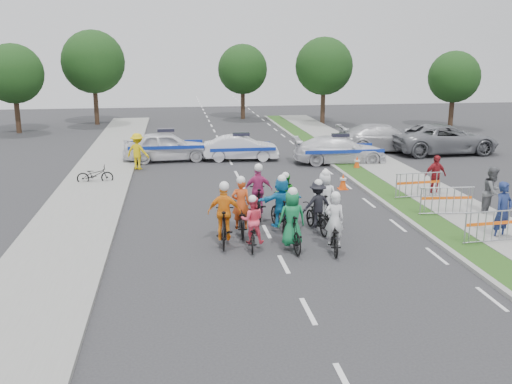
{
  "coord_description": "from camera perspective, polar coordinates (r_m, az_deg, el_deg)",
  "views": [
    {
      "loc": [
        -2.96,
        -14.9,
        5.97
      ],
      "look_at": [
        -0.2,
        4.1,
        1.1
      ],
      "focal_mm": 40.0,
      "sensor_mm": 36.0,
      "label": 1
    }
  ],
  "objects": [
    {
      "name": "grass_strip",
      "position": [
        22.54,
        14.94,
        -1.48
      ],
      "size": [
        1.2,
        60.0,
        0.11
      ],
      "primitive_type": "cube",
      "color": "#224616",
      "rests_on": "ground"
    },
    {
      "name": "sidewalk_right",
      "position": [
        23.29,
        19.02,
        -1.25
      ],
      "size": [
        2.4,
        60.0,
        0.13
      ],
      "primitive_type": "cube",
      "color": "gray",
      "rests_on": "ground"
    },
    {
      "name": "tree_4",
      "position": [
        49.3,
        -1.34,
        12.16
      ],
      "size": [
        4.2,
        4.2,
        6.3
      ],
      "color": "#382619",
      "rests_on": "ground"
    },
    {
      "name": "tree_2",
      "position": [
        46.01,
        19.2,
        10.81
      ],
      "size": [
        3.85,
        3.85,
        5.77
      ],
      "color": "#382619",
      "rests_on": "ground"
    },
    {
      "name": "rider_9",
      "position": [
        20.42,
        0.22,
        -0.52
      ],
      "size": [
        1.03,
        1.94,
        2.02
      ],
      "rotation": [
        0.0,
        0.0,
        3.1
      ],
      "color": "black",
      "rests_on": "ground"
    },
    {
      "name": "tree_1",
      "position": [
        46.49,
        6.81,
        12.38
      ],
      "size": [
        4.55,
        4.55,
        6.82
      ],
      "color": "#382619",
      "rests_on": "ground"
    },
    {
      "name": "sidewalk_left",
      "position": [
        21.06,
        -17.61,
        -2.74
      ],
      "size": [
        3.0,
        60.0,
        0.13
      ],
      "primitive_type": "cube",
      "color": "gray",
      "rests_on": "ground"
    },
    {
      "name": "ground",
      "position": [
        16.33,
        2.79,
        -7.24
      ],
      "size": [
        90.0,
        90.0,
        0.0
      ],
      "primitive_type": "plane",
      "color": "#28282B",
      "rests_on": "ground"
    },
    {
      "name": "barrier_2",
      "position": [
        23.83,
        15.9,
        0.56
      ],
      "size": [
        2.03,
        0.64,
        1.12
      ],
      "primitive_type": null,
      "rotation": [
        0.0,
        0.0,
        0.07
      ],
      "color": "#A5A8AD",
      "rests_on": "ground"
    },
    {
      "name": "civilian_sedan",
      "position": [
        34.66,
        12.69,
        5.31
      ],
      "size": [
        5.62,
        2.54,
        1.6
      ],
      "primitive_type": "imported",
      "rotation": [
        0.0,
        0.0,
        1.52
      ],
      "color": "#ACACB1",
      "rests_on": "ground"
    },
    {
      "name": "parked_bike",
      "position": [
        26.65,
        -15.8,
        1.67
      ],
      "size": [
        1.63,
        0.66,
        0.84
      ],
      "primitive_type": "imported",
      "rotation": [
        0.0,
        0.0,
        1.64
      ],
      "color": "black",
      "rests_on": "ground"
    },
    {
      "name": "barrier_0",
      "position": [
        19.1,
        22.59,
        -3.35
      ],
      "size": [
        2.03,
        0.66,
        1.12
      ],
      "primitive_type": null,
      "rotation": [
        0.0,
        0.0,
        0.08
      ],
      "color": "#A5A8AD",
      "rests_on": "ground"
    },
    {
      "name": "rider_2",
      "position": [
        17.39,
        -0.38,
        -3.63
      ],
      "size": [
        0.81,
        1.73,
        1.7
      ],
      "rotation": [
        0.0,
        0.0,
        3.0
      ],
      "color": "black",
      "rests_on": "ground"
    },
    {
      "name": "rider_3",
      "position": [
        17.65,
        -3.17,
        -2.88
      ],
      "size": [
        1.08,
        2.01,
        2.05
      ],
      "rotation": [
        0.0,
        0.0,
        3.01
      ],
      "color": "black",
      "rests_on": "ground"
    },
    {
      "name": "rider_1",
      "position": [
        17.23,
        3.59,
        -3.38
      ],
      "size": [
        0.88,
        1.93,
        1.98
      ],
      "rotation": [
        0.0,
        0.0,
        3.24
      ],
      "color": "black",
      "rests_on": "ground"
    },
    {
      "name": "curb_right",
      "position": [
        22.27,
        13.29,
        -1.55
      ],
      "size": [
        0.2,
        60.0,
        0.12
      ],
      "primitive_type": "cube",
      "color": "gray",
      "rests_on": "ground"
    },
    {
      "name": "cone_0",
      "position": [
        24.98,
        8.7,
        1.04
      ],
      "size": [
        0.4,
        0.4,
        0.7
      ],
      "color": "#F24C0C",
      "rests_on": "ground"
    },
    {
      "name": "police_car_1",
      "position": [
        31.15,
        -1.5,
        4.43
      ],
      "size": [
        4.15,
        1.73,
        1.33
      ],
      "primitive_type": "imported",
      "rotation": [
        0.0,
        0.0,
        1.49
      ],
      "color": "silver",
      "rests_on": "ground"
    },
    {
      "name": "marshal_hiviz",
      "position": [
        29.3,
        -11.76,
        4.0
      ],
      "size": [
        1.36,
        1.13,
        1.83
      ],
      "primitive_type": "imported",
      "rotation": [
        0.0,
        0.0,
        2.68
      ],
      "color": "#DFBD0B",
      "rests_on": "ground"
    },
    {
      "name": "barrier_1",
      "position": [
        21.69,
        18.5,
        -0.97
      ],
      "size": [
        2.03,
        0.64,
        1.12
      ],
      "primitive_type": null,
      "rotation": [
        0.0,
        0.0,
        -0.07
      ],
      "color": "#A5A8AD",
      "rests_on": "ground"
    },
    {
      "name": "rider_4",
      "position": [
        18.99,
        6.13,
        -1.94
      ],
      "size": [
        1.09,
        1.86,
        1.82
      ],
      "rotation": [
        0.0,
        0.0,
        3.3
      ],
      "color": "black",
      "rests_on": "ground"
    },
    {
      "name": "spectator_0",
      "position": [
        19.7,
        23.47,
        -1.75
      ],
      "size": [
        0.81,
        0.67,
        1.89
      ],
      "primitive_type": "imported",
      "rotation": [
        0.0,
        0.0,
        0.36
      ],
      "color": "navy",
      "rests_on": "ground"
    },
    {
      "name": "spectator_2",
      "position": [
        24.6,
        17.49,
        1.58
      ],
      "size": [
        1.06,
        0.58,
        1.72
      ],
      "primitive_type": "imported",
      "rotation": [
        0.0,
        0.0,
        0.16
      ],
      "color": "maroon",
      "rests_on": "ground"
    },
    {
      "name": "police_car_2",
      "position": [
        30.6,
        8.39,
        4.19
      ],
      "size": [
        5.05,
        2.38,
        1.42
      ],
      "primitive_type": "imported",
      "rotation": [
        0.0,
        0.0,
        1.49
      ],
      "color": "silver",
      "rests_on": "ground"
    },
    {
      "name": "tree_0",
      "position": [
        44.34,
        -23.11,
        10.82
      ],
      "size": [
        4.2,
        4.2,
        6.3
      ],
      "color": "#382619",
      "rests_on": "ground"
    },
    {
      "name": "spectator_1",
      "position": [
        22.33,
        22.56,
        0.03
      ],
      "size": [
        1.12,
        1.09,
        1.82
      ],
      "primitive_type": "imported",
      "rotation": [
        0.0,
        0.0,
        0.68
      ],
      "color": "#545559",
      "rests_on": "ground"
    },
    {
      "name": "rider_0",
      "position": [
        17.31,
        7.77,
        -3.9
      ],
      "size": [
        0.92,
        1.92,
        1.88
      ],
      "rotation": [
        0.0,
        0.0,
        2.99
      ],
      "color": "black",
      "rests_on": "ground"
    },
    {
      "name": "civilian_suv",
      "position": [
        34.83,
        18.33,
        5.07
      ],
      "size": [
        6.24,
        3.08,
        1.7
      ],
      "primitive_type": "imported",
      "rotation": [
        0.0,
        0.0,
        1.61
      ],
      "color": "slate",
      "rests_on": "ground"
    },
    {
      "name": "rider_7",
      "position": [
        19.76,
        6.84,
        -1.14
      ],
      "size": [
        0.88,
        1.93,
        1.98
      ],
      "rotation": [
        0.0,
        0.0,
        3.03
      ],
      "color": "black",
      "rests_on": "ground"
    },
    {
      "name": "rider_6",
      "position": [
        18.76,
        -1.53,
        -2.26
      ],
      "size": [
        0.78,
        1.96,
        1.97
      ],
      "rotation": [
        0.0,
        0.0,
        3.09
      ],
      "color": "black",
      "rests_on": "ground"
    },
    {
      "name": "cone_1",
      "position": [
        29.15,
        10.06,
        2.88
      ],
      "size": [
        0.4,
        0.4,
        0.7
      ],
      "color": "#F24C0C",
      "rests_on": "ground"
    },
    {
      "name": "rider_5",
      "position": [
        18.99,
        2.53,
        -1.54
      ],
      "size": [
        1.61,
        1.91,
        1.94
      ],
      "rotation": [
        0.0,
        0.0,
        3.33
      ],
      "color": "black",
      "rests_on": "ground"
    },
    {
      "name": "rider_8",
      "position": [
        20.32,
        2.89,
        -0.96
      ],
      "size": [
        0.74,
        1.73,
        1.75
      ],
      "rotation": [
        0.0,
        0.0,
        3.17
      ],
      "color": "black",
      "rests_on": "ground"
    },
    {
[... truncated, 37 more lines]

